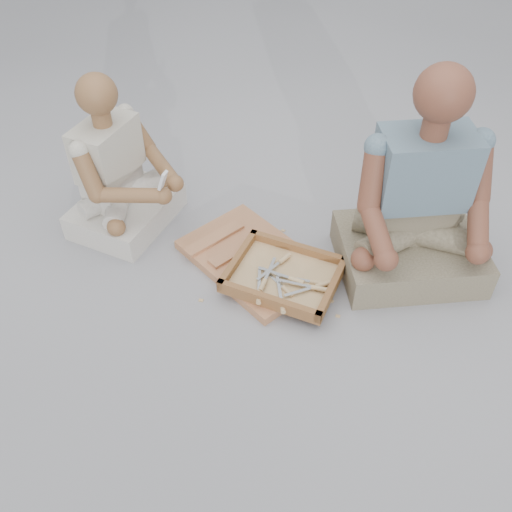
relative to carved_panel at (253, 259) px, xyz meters
The scene contains 26 objects.
ground 0.32m from the carved_panel, 65.29° to the right, with size 60.00×60.00×0.00m, color #9B9A9F.
carved_panel is the anchor object (origin of this frame).
tool_tray 0.21m from the carved_panel, 16.19° to the right, with size 0.53×0.45×0.06m.
chisel_0 0.34m from the carved_panel, ahead, with size 0.22×0.08×0.02m.
chisel_1 0.28m from the carved_panel, 27.78° to the right, with size 0.21×0.10×0.02m.
chisel_2 0.16m from the carved_panel, ahead, with size 0.06×0.22×0.02m.
chisel_3 0.35m from the carved_panel, 37.41° to the right, with size 0.15×0.19×0.02m.
chisel_4 0.37m from the carved_panel, 10.60° to the right, with size 0.22×0.07×0.02m.
chisel_5 0.27m from the carved_panel, 15.93° to the right, with size 0.22×0.04×0.02m.
chisel_6 0.22m from the carved_panel, 44.85° to the right, with size 0.07×0.22×0.02m.
chisel_7 0.37m from the carved_panel, ahead, with size 0.15×0.19×0.02m.
chisel_8 0.28m from the carved_panel, 52.74° to the right, with size 0.12×0.20×0.02m.
wood_chip_0 0.28m from the carved_panel, 87.64° to the left, with size 0.02×0.01×0.00m, color tan.
wood_chip_1 0.41m from the carved_panel, 13.63° to the right, with size 0.02×0.01×0.00m, color tan.
wood_chip_2 0.34m from the carved_panel, 101.90° to the right, with size 0.02×0.01×0.00m, color tan.
wood_chip_3 0.21m from the carved_panel, 92.58° to the left, with size 0.02×0.01×0.00m, color tan.
wood_chip_4 0.29m from the carved_panel, ahead, with size 0.02×0.01×0.00m, color tan.
wood_chip_5 0.31m from the carved_panel, 45.24° to the left, with size 0.02×0.01×0.00m, color tan.
wood_chip_6 0.09m from the carved_panel, 30.24° to the right, with size 0.02×0.01×0.00m, color tan.
wood_chip_7 0.43m from the carved_panel, ahead, with size 0.02×0.01×0.00m, color tan.
wood_chip_8 0.33m from the carved_panel, ahead, with size 0.02×0.01×0.00m, color tan.
wood_chip_9 0.50m from the carved_panel, 10.71° to the right, with size 0.02×0.01×0.00m, color tan.
wood_chip_10 0.45m from the carved_panel, 28.43° to the left, with size 0.02×0.01×0.00m, color tan.
craftsman 0.76m from the carved_panel, behind, with size 0.56×0.55×0.80m.
companion 0.79m from the carved_panel, 30.77° to the left, with size 0.81×0.78×0.99m.
mobile_phone 0.56m from the carved_panel, 167.27° to the right, with size 0.05×0.05×0.10m.
Camera 1 is at (0.89, -1.36, 1.91)m, focal length 40.00 mm.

